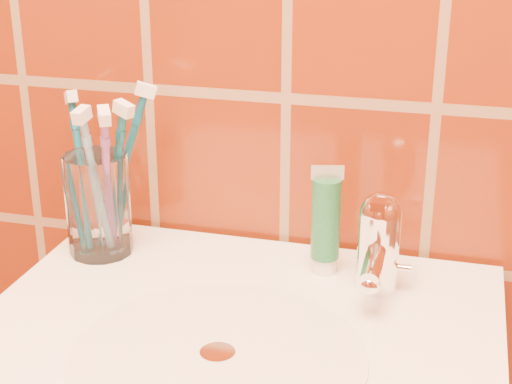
% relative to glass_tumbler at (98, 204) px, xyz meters
% --- Properties ---
extents(glass_tumbler, '(0.11, 0.11, 0.13)m').
position_rel_glass_tumbler_xyz_m(glass_tumbler, '(0.00, 0.00, 0.00)').
color(glass_tumbler, white).
rests_on(glass_tumbler, pedestal_sink).
extents(toothpaste_tube, '(0.04, 0.03, 0.14)m').
position_rel_glass_tumbler_xyz_m(toothpaste_tube, '(0.29, 0.02, -0.00)').
color(toothpaste_tube, white).
rests_on(toothpaste_tube, pedestal_sink).
extents(faucet, '(0.05, 0.11, 0.12)m').
position_rel_glass_tumbler_xyz_m(faucet, '(0.35, -0.01, -0.00)').
color(faucet, white).
rests_on(faucet, pedestal_sink).
extents(toothbrush_0, '(0.04, 0.10, 0.21)m').
position_rel_glass_tumbler_xyz_m(toothbrush_0, '(0.01, -0.02, 0.03)').
color(toothbrush_0, '#6FA1C5').
rests_on(toothbrush_0, glass_tumbler).
extents(toothbrush_1, '(0.11, 0.10, 0.21)m').
position_rel_glass_tumbler_xyz_m(toothbrush_1, '(0.03, 0.00, 0.03)').
color(toothbrush_1, '#0C546B').
rests_on(toothbrush_1, glass_tumbler).
extents(toothbrush_2, '(0.11, 0.14, 0.22)m').
position_rel_glass_tumbler_xyz_m(toothbrush_2, '(0.02, -0.02, 0.04)').
color(toothbrush_2, '#7E4390').
rests_on(toothbrush_2, glass_tumbler).
extents(toothbrush_3, '(0.15, 0.13, 0.23)m').
position_rel_glass_tumbler_xyz_m(toothbrush_3, '(0.03, 0.02, 0.04)').
color(toothbrush_3, navy).
rests_on(toothbrush_3, glass_tumbler).
extents(toothbrush_4, '(0.14, 0.15, 0.22)m').
position_rel_glass_tumbler_xyz_m(toothbrush_4, '(-0.03, 0.02, 0.03)').
color(toothbrush_4, '#0D5470').
rests_on(toothbrush_4, glass_tumbler).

